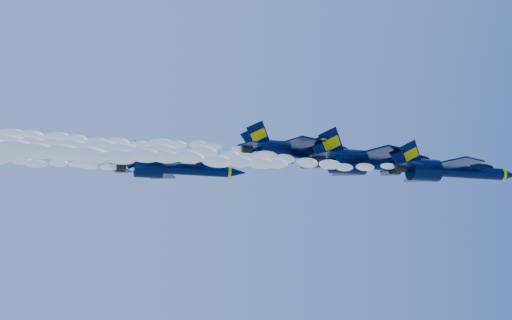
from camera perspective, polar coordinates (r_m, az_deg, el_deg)
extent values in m
cylinder|color=black|center=(72.83, 18.46, -1.06)|extent=(7.85, 1.31, 1.31)
ellipsoid|color=black|center=(69.95, 14.70, -0.87)|extent=(1.36, 2.36, 5.58)
cone|color=black|center=(75.72, 21.65, -1.25)|extent=(2.27, 1.31, 1.31)
cylinder|color=#FFD402|center=(75.10, 21.01, -1.21)|extent=(0.31, 1.36, 1.36)
ellipsoid|color=black|center=(73.78, 19.38, -0.62)|extent=(3.14, 1.02, 0.86)
cube|color=#FFD402|center=(73.73, 19.40, -0.82)|extent=(3.66, 0.87, 0.16)
cube|color=black|center=(67.86, 17.30, -0.29)|extent=(4.68, 5.54, 0.16)
cube|color=black|center=(73.69, 14.42, -1.47)|extent=(4.68, 5.54, 0.16)
cube|color=#FFD402|center=(68.53, 18.16, -0.28)|extent=(2.10, 4.37, 0.09)
cube|color=#FFD402|center=(74.31, 15.24, -1.44)|extent=(2.10, 4.37, 0.09)
cube|color=black|center=(68.54, 13.62, 0.48)|extent=(2.84, 0.90, 3.06)
cube|color=black|center=(70.11, 12.90, 0.14)|extent=(2.84, 0.90, 3.06)
cylinder|color=black|center=(68.00, 12.70, -0.67)|extent=(1.05, 0.96, 0.96)
cylinder|color=black|center=(68.98, 12.27, -0.87)|extent=(1.05, 0.96, 0.96)
cube|color=#FFD402|center=(71.56, 16.67, -0.42)|extent=(9.60, 0.31, 0.07)
ellipsoid|color=white|center=(61.32, -7.25, 0.18)|extent=(45.84, 1.95, 1.75)
cylinder|color=black|center=(78.10, 12.81, -0.41)|extent=(9.89, 1.65, 1.65)
ellipsoid|color=black|center=(75.13, 8.14, -0.15)|extent=(1.71, 2.97, 7.03)
cone|color=black|center=(81.25, 16.79, -0.66)|extent=(2.86, 1.65, 1.65)
cylinder|color=#FFD402|center=(80.57, 15.99, -0.61)|extent=(0.38, 1.71, 1.71)
ellipsoid|color=black|center=(79.16, 13.98, 0.10)|extent=(3.95, 1.29, 1.09)
cube|color=#FFD402|center=(79.09, 13.99, -0.14)|extent=(4.61, 1.10, 0.20)
cube|color=black|center=(72.08, 10.96, 0.57)|extent=(5.89, 6.98, 0.20)
cube|color=black|center=(79.85, 8.21, -0.88)|extent=(5.89, 6.98, 0.20)
cube|color=#FFD402|center=(72.79, 12.04, 0.57)|extent=(2.65, 5.50, 0.11)
cube|color=#FFD402|center=(80.48, 9.21, -0.87)|extent=(2.65, 5.50, 0.11)
cube|color=black|center=(73.59, 6.72, 1.45)|extent=(3.58, 1.13, 3.85)
cube|color=black|center=(75.67, 6.08, 1.02)|extent=(3.58, 1.13, 3.85)
cylinder|color=black|center=(73.06, 5.59, 0.11)|extent=(1.32, 1.21, 1.21)
cylinder|color=black|center=(74.36, 5.21, -0.13)|extent=(1.32, 1.21, 1.21)
cube|color=#FFD402|center=(76.82, 10.61, 0.35)|extent=(12.08, 0.38, 0.09)
ellipsoid|color=white|center=(69.14, -13.14, 0.91)|extent=(45.84, 2.45, 2.20)
cylinder|color=black|center=(78.97, 5.93, 0.54)|extent=(8.93, 1.49, 1.49)
ellipsoid|color=black|center=(76.97, 1.58, 0.79)|extent=(1.55, 2.68, 6.35)
cone|color=black|center=(81.18, 9.72, 0.28)|extent=(2.58, 1.49, 1.49)
cylinder|color=#FFD402|center=(80.69, 8.95, 0.33)|extent=(0.35, 1.55, 1.55)
ellipsoid|color=black|center=(79.76, 7.05, 0.98)|extent=(3.57, 1.16, 0.98)
cube|color=#FFD402|center=(79.69, 7.05, 0.77)|extent=(4.17, 0.99, 0.18)
cube|color=black|center=(73.86, 3.80, 1.46)|extent=(5.32, 6.30, 0.18)
cube|color=black|center=(81.18, 1.98, 0.09)|extent=(5.32, 6.30, 0.18)
cube|color=#FFD402|center=(74.34, 4.81, 1.46)|extent=(2.39, 4.97, 0.10)
cube|color=#FFD402|center=(81.61, 2.91, 0.10)|extent=(2.39, 4.97, 0.10)
cube|color=black|center=(75.81, 0.22, 2.21)|extent=(3.23, 1.02, 3.48)
cube|color=black|center=(77.75, -0.19, 1.82)|extent=(3.23, 1.02, 3.48)
cylinder|color=black|center=(75.45, -0.80, 1.04)|extent=(1.19, 1.09, 1.09)
cylinder|color=black|center=(76.66, -1.04, 0.81)|extent=(1.19, 1.09, 1.09)
cube|color=#FFD402|center=(78.16, 3.88, 1.23)|extent=(10.91, 0.35, 0.08)
ellipsoid|color=white|center=(73.97, -18.80, 1.81)|extent=(45.84, 2.21, 1.99)
cylinder|color=black|center=(86.04, -5.40, -0.90)|extent=(8.95, 1.49, 1.49)
ellipsoid|color=black|center=(85.22, -9.56, -0.69)|extent=(1.55, 2.69, 6.37)
cone|color=black|center=(87.17, -1.66, -1.12)|extent=(2.59, 1.49, 1.49)
cylinder|color=#FFD402|center=(86.91, -2.43, -1.07)|extent=(0.35, 1.55, 1.55)
ellipsoid|color=black|center=(86.50, -4.29, -0.48)|extent=(3.58, 1.16, 0.99)
cube|color=#FFD402|center=(86.43, -4.29, -0.67)|extent=(4.18, 0.99, 0.18)
cube|color=black|center=(81.56, -8.02, -0.14)|extent=(5.33, 6.32, 0.18)
cube|color=black|center=(89.29, -8.68, -1.26)|extent=(5.33, 6.32, 0.18)
cube|color=#FFD402|center=(81.76, -7.05, -0.13)|extent=(2.40, 4.98, 0.10)
cube|color=#FFD402|center=(89.47, -7.79, -1.25)|extent=(2.40, 4.98, 0.10)
cube|color=black|center=(84.38, -10.92, 0.57)|extent=(3.24, 1.02, 3.49)
cube|color=black|center=(86.41, -11.03, 0.25)|extent=(3.24, 1.02, 3.49)
cylinder|color=black|center=(84.33, -11.87, -0.49)|extent=(1.19, 1.09, 1.09)
cylinder|color=black|center=(85.59, -11.92, -0.67)|extent=(1.19, 1.09, 1.09)
cube|color=#FFD402|center=(85.77, -7.36, -0.28)|extent=(10.94, 0.35, 0.08)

